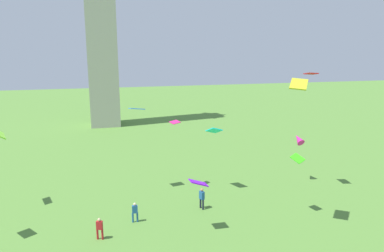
% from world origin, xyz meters
% --- Properties ---
extents(person_0, '(0.49, 0.37, 1.64)m').
position_xyz_m(person_0, '(-5.41, 17.72, 0.93)').
color(person_0, red).
rests_on(person_0, ground_plane).
extents(person_1, '(0.50, 0.25, 1.62)m').
position_xyz_m(person_1, '(-2.70, 19.72, 0.92)').
color(person_1, '#235693').
rests_on(person_1, ground_plane).
extents(person_4, '(0.40, 0.55, 1.84)m').
position_xyz_m(person_4, '(3.06, 20.70, 1.04)').
color(person_4, '#1E2333').
rests_on(person_4, ground_plane).
extents(kite_flying_2, '(1.48, 1.15, 0.34)m').
position_xyz_m(kite_flying_2, '(-1.67, 25.97, 8.01)').
color(kite_flying_2, '#357EDC').
extents(kite_flying_4, '(1.33, 0.95, 0.56)m').
position_xyz_m(kite_flying_4, '(1.74, 17.09, 3.85)').
color(kite_flying_4, '#7711D7').
extents(kite_flying_5, '(1.16, 1.04, 0.24)m').
position_xyz_m(kite_flying_5, '(1.84, 25.72, 6.63)').
color(kite_flying_5, '#E8237E').
extents(kite_flying_6, '(1.31, 1.51, 0.92)m').
position_xyz_m(kite_flying_6, '(5.27, 24.37, 5.92)').
color(kite_flying_6, '#14D1CA').
extents(kite_flying_7, '(1.85, 1.92, 0.72)m').
position_xyz_m(kite_flying_7, '(8.55, 15.62, 11.00)').
color(kite_flying_7, gold).
extents(kite_flying_8, '(0.99, 1.07, 0.63)m').
position_xyz_m(kite_flying_8, '(10.24, 17.92, 4.78)').
color(kite_flying_8, '#33D715').
extents(kite_flying_9, '(0.88, 1.39, 1.24)m').
position_xyz_m(kite_flying_9, '(14.37, 24.66, 4.44)').
color(kite_flying_9, '#DA2393').
extents(kite_flying_10, '(1.13, 1.46, 0.29)m').
position_xyz_m(kite_flying_10, '(13.60, 22.09, 11.19)').
color(kite_flying_10, red).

